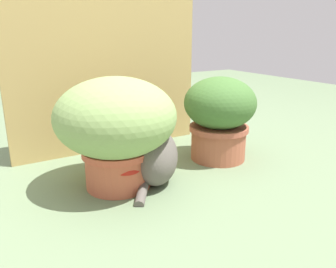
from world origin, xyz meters
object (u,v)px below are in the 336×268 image
object	(u,v)px
mushroom_ornament_red	(126,167)
leafy_planter	(219,115)
cat	(157,153)
grass_planter	(116,125)

from	to	relation	value
mushroom_ornament_red	leafy_planter	bearing A→B (deg)	12.68
leafy_planter	cat	size ratio (longest dim) A/B	1.21
leafy_planter	cat	world-z (taller)	leafy_planter
leafy_planter	cat	distance (m)	0.39
leafy_planter	grass_planter	bearing A→B (deg)	-176.38
grass_planter	leafy_planter	bearing A→B (deg)	3.62
cat	mushroom_ornament_red	xyz separation A→B (m)	(-0.16, -0.05, -0.01)
leafy_planter	mushroom_ornament_red	distance (m)	0.55
grass_planter	leafy_planter	world-z (taller)	grass_planter
cat	mushroom_ornament_red	world-z (taller)	cat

